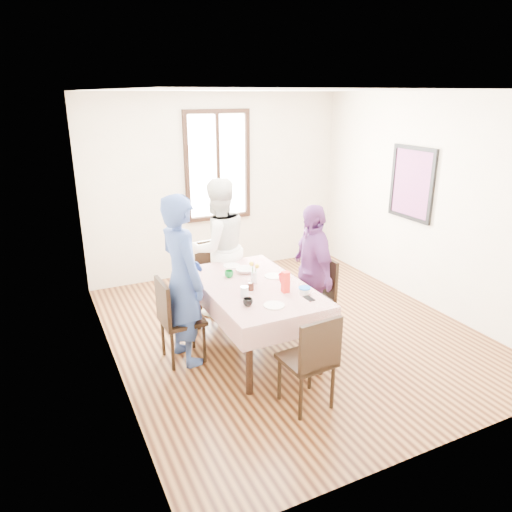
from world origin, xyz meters
name	(u,v)px	position (x,y,z in m)	size (l,w,h in m)	color
ground	(289,329)	(0.00, 0.00, 0.00)	(4.50, 4.50, 0.00)	#32160A
back_wall	(218,186)	(0.00, 2.25, 1.35)	(4.00, 4.00, 0.00)	beige
right_wall	(428,203)	(2.00, 0.00, 1.35)	(4.50, 4.50, 0.00)	beige
window_frame	(218,166)	(0.00, 2.23, 1.65)	(1.02, 0.06, 1.62)	black
window_pane	(217,166)	(0.00, 2.24, 1.65)	(0.90, 0.02, 1.50)	white
art_poster	(412,183)	(1.98, 0.30, 1.55)	(0.04, 0.76, 0.96)	red
dining_table	(254,318)	(-0.57, -0.22, 0.38)	(0.90, 1.57, 0.75)	black
tablecloth	(254,285)	(-0.57, -0.22, 0.76)	(1.02, 1.69, 0.01)	#5E0709
chair_left	(182,320)	(-1.33, -0.08, 0.46)	(0.42, 0.42, 0.91)	black
chair_right	(311,297)	(0.18, -0.18, 0.46)	(0.42, 0.42, 0.91)	black
chair_far	(218,278)	(-0.57, 0.85, 0.46)	(0.42, 0.42, 0.91)	black
chair_near	(306,359)	(-0.57, -1.30, 0.46)	(0.42, 0.42, 0.91)	black
person_left	(182,280)	(-1.31, -0.08, 0.89)	(0.65, 0.43, 1.78)	#2E4585
person_far	(217,248)	(-0.57, 0.83, 0.86)	(0.84, 0.65, 1.73)	white
person_right	(311,272)	(0.16, -0.18, 0.77)	(0.91, 0.38, 1.55)	#683375
mug_black	(248,302)	(-0.85, -0.66, 0.80)	(0.09, 0.09, 0.07)	black
mug_flag	(283,278)	(-0.26, -0.29, 0.81)	(0.10, 0.10, 0.09)	red
mug_green	(229,274)	(-0.72, 0.09, 0.80)	(0.10, 0.10, 0.08)	#0C7226
serving_bowl	(245,270)	(-0.50, 0.15, 0.79)	(0.20, 0.20, 0.05)	white
juice_carton	(286,282)	(-0.37, -0.53, 0.87)	(0.07, 0.07, 0.22)	red
butter_tub	(304,291)	(-0.21, -0.64, 0.79)	(0.11, 0.11, 0.05)	white
jam_jar	(251,286)	(-0.66, -0.34, 0.80)	(0.06, 0.06, 0.08)	black
drinking_glass	(244,292)	(-0.79, -0.47, 0.82)	(0.08, 0.08, 0.11)	silver
smartphone	(309,298)	(-0.24, -0.78, 0.77)	(0.07, 0.13, 0.01)	black
flower_vase	(254,277)	(-0.55, -0.18, 0.82)	(0.06, 0.06, 0.13)	silver
plate_right	(273,276)	(-0.28, -0.10, 0.77)	(0.20, 0.20, 0.01)	white
plate_far	(232,266)	(-0.56, 0.40, 0.77)	(0.20, 0.20, 0.01)	white
plate_near	(274,305)	(-0.63, -0.78, 0.77)	(0.20, 0.20, 0.01)	white
butter_lid	(305,288)	(-0.21, -0.64, 0.82)	(0.12, 0.12, 0.01)	blue
flower_bunch	(254,268)	(-0.55, -0.18, 0.94)	(0.09, 0.09, 0.10)	yellow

